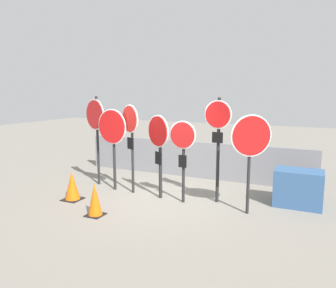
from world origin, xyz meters
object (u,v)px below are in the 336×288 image
at_px(traffic_cone_0, 72,186).
at_px(traffic_cone_1, 95,199).
at_px(stop_sign_0, 96,122).
at_px(storage_crate, 298,188).
at_px(stop_sign_4, 183,145).
at_px(stop_sign_1, 112,133).
at_px(stop_sign_5, 218,131).
at_px(stop_sign_6, 251,143).
at_px(stop_sign_2, 131,130).
at_px(stop_sign_3, 159,142).

distance_m(traffic_cone_0, traffic_cone_1, 1.34).
relative_size(stop_sign_0, storage_crate, 2.36).
relative_size(stop_sign_4, traffic_cone_0, 2.79).
bearing_deg(stop_sign_1, stop_sign_5, 10.25).
bearing_deg(stop_sign_0, stop_sign_6, 13.19).
xyz_separation_m(stop_sign_5, traffic_cone_0, (-3.37, -1.33, -1.41)).
bearing_deg(stop_sign_6, stop_sign_2, 141.74).
height_order(stop_sign_0, stop_sign_2, stop_sign_0).
bearing_deg(stop_sign_1, traffic_cone_1, -61.85).
relative_size(stop_sign_4, storage_crate, 1.85).
relative_size(stop_sign_1, stop_sign_3, 1.05).
distance_m(stop_sign_5, stop_sign_6, 1.01).
distance_m(stop_sign_3, stop_sign_6, 2.32).
height_order(stop_sign_1, storage_crate, stop_sign_1).
xyz_separation_m(stop_sign_6, storage_crate, (0.97, 1.05, -1.18)).
bearing_deg(stop_sign_4, stop_sign_0, 173.82).
bearing_deg(traffic_cone_0, stop_sign_5, 21.60).
height_order(stop_sign_3, stop_sign_6, stop_sign_6).
bearing_deg(stop_sign_5, traffic_cone_0, -152.78).
xyz_separation_m(stop_sign_1, traffic_cone_1, (0.71, -1.77, -1.23)).
bearing_deg(stop_sign_2, traffic_cone_0, -106.94).
distance_m(stop_sign_5, traffic_cone_1, 3.26).
bearing_deg(stop_sign_5, stop_sign_0, -175.41).
xyz_separation_m(stop_sign_4, storage_crate, (2.59, 0.95, -1.00)).
xyz_separation_m(traffic_cone_1, storage_crate, (4.02, 2.54, 0.07)).
distance_m(stop_sign_3, traffic_cone_0, 2.45).
bearing_deg(traffic_cone_1, stop_sign_3, 65.73).
bearing_deg(traffic_cone_0, traffic_cone_1, -28.16).
xyz_separation_m(stop_sign_0, traffic_cone_1, (1.46, -2.03, -1.48)).
distance_m(stop_sign_2, stop_sign_5, 2.31).
relative_size(traffic_cone_1, storage_crate, 0.68).
relative_size(stop_sign_0, stop_sign_1, 1.15).
xyz_separation_m(stop_sign_3, stop_sign_4, (0.68, -0.07, -0.03)).
distance_m(stop_sign_0, stop_sign_4, 2.95).
relative_size(stop_sign_3, traffic_cone_1, 2.90).
bearing_deg(stop_sign_2, stop_sign_4, 21.41).
distance_m(stop_sign_5, storage_crate, 2.34).
distance_m(stop_sign_1, stop_sign_3, 1.47).
bearing_deg(traffic_cone_1, traffic_cone_0, 151.84).
xyz_separation_m(stop_sign_0, storage_crate, (5.48, 0.51, -1.41)).
bearing_deg(storage_crate, traffic_cone_0, -159.84).
bearing_deg(traffic_cone_0, storage_crate, 20.16).
bearing_deg(stop_sign_5, stop_sign_3, -162.35).
distance_m(stop_sign_4, traffic_cone_1, 2.39).
bearing_deg(stop_sign_3, stop_sign_1, -157.48).
bearing_deg(traffic_cone_1, stop_sign_1, 111.83).
bearing_deg(stop_sign_6, stop_sign_0, 139.46).
bearing_deg(stop_sign_4, traffic_cone_0, -157.39).
xyz_separation_m(stop_sign_0, stop_sign_5, (3.64, -0.07, -0.07)).
relative_size(stop_sign_3, stop_sign_4, 1.06).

